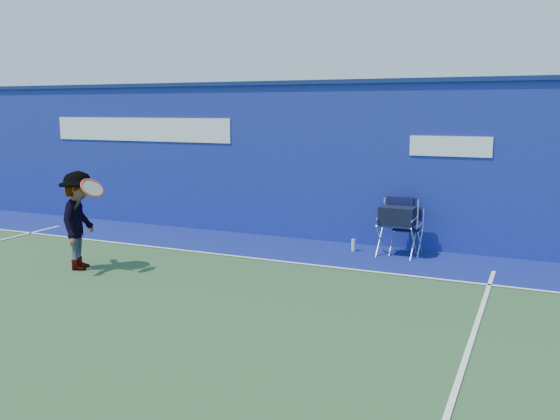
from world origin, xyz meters
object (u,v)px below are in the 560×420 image
at_px(directors_chair_left, 397,231).
at_px(directors_chair_right, 406,240).
at_px(tennis_player, 79,220).
at_px(water_bottle, 353,245).

height_order(directors_chair_left, directors_chair_right, directors_chair_left).
xyz_separation_m(directors_chair_right, tennis_player, (-4.57, -3.10, 0.53)).
bearing_deg(directors_chair_right, tennis_player, -145.85).
xyz_separation_m(directors_chair_left, directors_chair_right, (0.13, 0.17, -0.17)).
distance_m(directors_chair_left, tennis_player, 5.33).
bearing_deg(water_bottle, tennis_player, -141.55).
distance_m(directors_chair_left, directors_chair_right, 0.28).
relative_size(directors_chair_left, water_bottle, 4.50).
distance_m(directors_chair_right, water_bottle, 0.94).
height_order(directors_chair_right, water_bottle, directors_chair_right).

